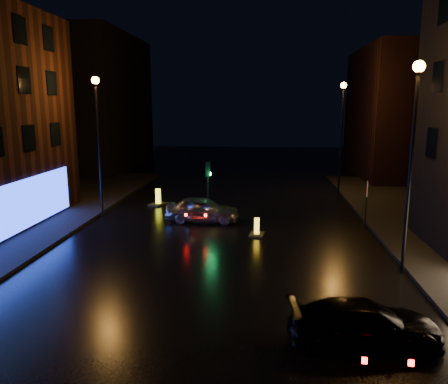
{
  "coord_description": "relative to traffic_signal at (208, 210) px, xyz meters",
  "views": [
    {
      "loc": [
        2.13,
        -11.43,
        6.75
      ],
      "look_at": [
        0.3,
        8.21,
        2.8
      ],
      "focal_mm": 35.0,
      "sensor_mm": 36.0,
      "label": 1
    }
  ],
  "objects": [
    {
      "name": "road_sign_right",
      "position": [
        9.1,
        -0.78,
        1.4
      ],
      "size": [
        0.18,
        0.61,
        2.54
      ],
      "rotation": [
        0.0,
        0.0,
        2.95
      ],
      "color": "black",
      "rests_on": "ground"
    },
    {
      "name": "street_lamp_lfar",
      "position": [
        -6.6,
        -0.0,
        5.06
      ],
      "size": [
        0.44,
        0.44,
        8.37
      ],
      "color": "black",
      "rests_on": "ground"
    },
    {
      "name": "street_lamp_rnear",
      "position": [
        9.0,
        -8.0,
        5.06
      ],
      "size": [
        0.44,
        0.44,
        8.37
      ],
      "color": "black",
      "rests_on": "ground"
    },
    {
      "name": "street_lamp_rfar",
      "position": [
        9.0,
        8.0,
        5.06
      ],
      "size": [
        0.44,
        0.44,
        8.37
      ],
      "color": "black",
      "rests_on": "ground"
    },
    {
      "name": "building_far_right",
      "position": [
        16.2,
        18.0,
        5.5
      ],
      "size": [
        8.0,
        14.0,
        12.0
      ],
      "primitive_type": "cube",
      "color": "black",
      "rests_on": "ground"
    },
    {
      "name": "building_far_left",
      "position": [
        -14.8,
        21.0,
        6.5
      ],
      "size": [
        8.0,
        16.0,
        14.0
      ],
      "primitive_type": "cube",
      "color": "black",
      "rests_on": "ground"
    },
    {
      "name": "bollard_far",
      "position": [
        -3.88,
        3.22,
        -0.25
      ],
      "size": [
        1.28,
        1.52,
        1.13
      ],
      "rotation": [
        0.0,
        0.0,
        -0.39
      ],
      "color": "black",
      "rests_on": "ground"
    },
    {
      "name": "silver_hatchback",
      "position": [
        -0.24,
        -0.78,
        0.23
      ],
      "size": [
        4.33,
        1.84,
        1.46
      ],
      "primitive_type": "imported",
      "rotation": [
        0.0,
        0.0,
        1.54
      ],
      "color": "#B6B8BF",
      "rests_on": "ground"
    },
    {
      "name": "bollard_near",
      "position": [
        2.99,
        -3.3,
        -0.29
      ],
      "size": [
        0.85,
        1.16,
        0.95
      ],
      "rotation": [
        0.0,
        0.0,
        -0.13
      ],
      "color": "black",
      "rests_on": "ground"
    },
    {
      "name": "ground",
      "position": [
        1.2,
        -14.0,
        -0.5
      ],
      "size": [
        120.0,
        120.0,
        0.0
      ],
      "primitive_type": "plane",
      "color": "black",
      "rests_on": "ground"
    },
    {
      "name": "traffic_signal",
      "position": [
        0.0,
        0.0,
        0.0
      ],
      "size": [
        1.4,
        2.4,
        3.45
      ],
      "color": "black",
      "rests_on": "ground"
    },
    {
      "name": "dark_sedan",
      "position": [
        6.26,
        -13.65,
        0.13
      ],
      "size": [
        4.52,
        2.2,
        1.27
      ],
      "primitive_type": "imported",
      "rotation": [
        0.0,
        0.0,
        1.67
      ],
      "color": "black",
      "rests_on": "ground"
    }
  ]
}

